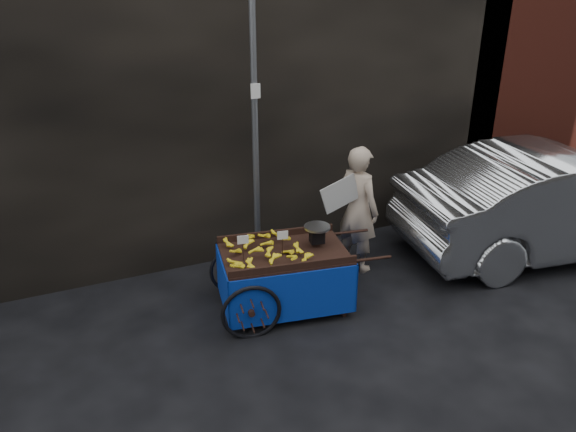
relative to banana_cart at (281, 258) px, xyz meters
name	(u,v)px	position (x,y,z in m)	size (l,w,h in m)	color
ground	(274,316)	(-0.15, -0.14, -0.68)	(80.00, 80.00, 0.00)	black
building_wall	(228,65)	(0.24, 2.46, 1.82)	(13.50, 2.00, 5.00)	black
street_pole	(255,122)	(0.15, 1.16, 1.33)	(0.12, 0.10, 4.00)	slate
banana_cart	(281,258)	(0.00, 0.00, 0.00)	(2.13, 1.22, 1.10)	black
vendor	(358,209)	(1.33, 0.53, 0.19)	(0.92, 0.73, 1.72)	tan
plastic_bag	(341,276)	(0.94, 0.21, -0.57)	(0.24, 0.20, 0.22)	blue
parked_car	(560,201)	(4.23, -0.14, 0.08)	(1.60, 4.59, 1.51)	silver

